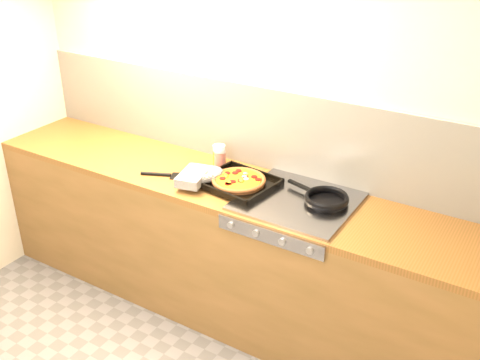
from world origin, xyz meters
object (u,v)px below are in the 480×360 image
Objects in this scene: pizza_on_tray at (227,179)px; juice_glass at (219,155)px; frying_pan at (326,199)px; tomato_can at (220,159)px.

juice_glass is (-0.20, 0.22, 0.02)m from pizza_on_tray.
frying_pan is at bearing -9.54° from juice_glass.
pizza_on_tray is at bearing -48.11° from juice_glass.
juice_glass reaches higher than frying_pan.
frying_pan is 3.27× the size of juice_glass.
pizza_on_tray is at bearing -48.11° from tomato_can.
frying_pan is at bearing 9.03° from pizza_on_tray.
pizza_on_tray reaches higher than frying_pan.
juice_glass reaches higher than tomato_can.
tomato_can is 0.04m from juice_glass.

